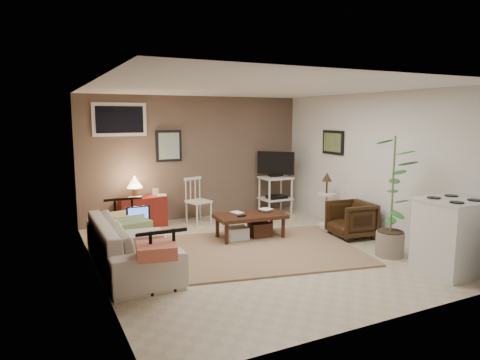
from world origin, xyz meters
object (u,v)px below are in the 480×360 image
red_console (142,209)px  stove (451,236)px  coffee_table (250,224)px  sofa (130,235)px  tv_stand (276,181)px  spindle_chair (198,201)px  side_table (327,192)px  potted_plant (393,192)px  armchair (351,218)px

red_console → stove: 5.08m
coffee_table → sofa: 2.10m
tv_stand → stove: size_ratio=1.33×
spindle_chair → stove: (1.97, -3.95, 0.08)m
coffee_table → stove: bearing=-57.3°
stove → red_console: bearing=126.3°
coffee_table → side_table: (1.71, 0.20, 0.37)m
sofa → side_table: side_table is taller
red_console → potted_plant: size_ratio=0.54×
spindle_chair → armchair: size_ratio=1.29×
side_table → stove: side_table is taller
side_table → potted_plant: bearing=-98.8°
armchair → potted_plant: 1.19m
coffee_table → red_console: bearing=131.5°
sofa → spindle_chair: sofa is taller
coffee_table → spindle_chair: size_ratio=1.38×
coffee_table → stove: 2.99m
spindle_chair → potted_plant: 3.63m
tv_stand → armchair: tv_stand is taller
sofa → armchair: bearing=-93.2°
coffee_table → armchair: bearing=-22.6°
coffee_table → armchair: (1.57, -0.65, 0.09)m
coffee_table → armchair: 1.70m
sofa → armchair: size_ratio=3.35×
stove → armchair: bearing=91.2°
sofa → potted_plant: (3.46, -1.22, 0.50)m
sofa → side_table: 3.81m
coffee_table → spindle_chair: (-0.36, 1.44, 0.16)m
armchair → potted_plant: (-0.15, -1.02, 0.61)m
sofa → side_table: size_ratio=2.25×
sofa → coffee_table: bearing=-77.4°
tv_stand → potted_plant: 3.13m
coffee_table → red_console: size_ratio=1.23×
sofa → red_console: bearing=-17.5°
coffee_table → sofa: (-2.04, -0.46, 0.19)m
potted_plant → armchair: bearing=81.5°
coffee_table → spindle_chair: bearing=104.1°
spindle_chair → armchair: bearing=-47.4°
red_console → stove: stove is taller
spindle_chair → tv_stand: bearing=0.1°
red_console → side_table: bearing=-24.0°
coffee_table → red_console: red_console is taller
coffee_table → stove: (1.61, -2.51, 0.24)m
coffee_table → stove: size_ratio=1.22×
spindle_chair → armchair: (1.93, -2.10, -0.07)m
armchair → stove: bearing=8.1°
sofa → potted_plant: potted_plant is taller
sofa → tv_stand: tv_stand is taller
coffee_table → potted_plant: (1.42, -1.67, 0.70)m
sofa → armchair: 3.62m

